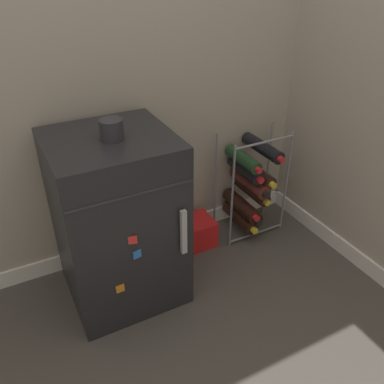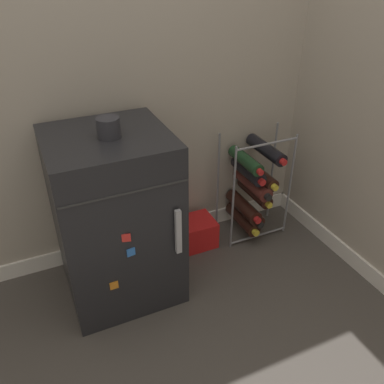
{
  "view_description": "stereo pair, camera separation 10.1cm",
  "coord_description": "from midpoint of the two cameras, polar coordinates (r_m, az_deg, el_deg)",
  "views": [
    {
      "loc": [
        -0.74,
        -1.16,
        1.48
      ],
      "look_at": [
        0.07,
        0.38,
        0.41
      ],
      "focal_mm": 38.0,
      "sensor_mm": 36.0,
      "label": 1
    },
    {
      "loc": [
        -0.65,
        -1.21,
        1.48
      ],
      "look_at": [
        0.07,
        0.38,
        0.41
      ],
      "focal_mm": 38.0,
      "sensor_mm": 36.0,
      "label": 2
    }
  ],
  "objects": [
    {
      "name": "wall_back",
      "position": [
        1.96,
        -7.26,
        24.34
      ],
      "size": [
        6.63,
        0.07,
        2.5
      ],
      "color": "#9E9384",
      "rests_on": "ground_plane"
    },
    {
      "name": "wine_rack",
      "position": [
        2.31,
        6.66,
        0.81
      ],
      "size": [
        0.38,
        0.32,
        0.63
      ],
      "color": "slate",
      "rests_on": "ground_plane"
    },
    {
      "name": "soda_box",
      "position": [
        2.3,
        -1.7,
        -5.93
      ],
      "size": [
        0.28,
        0.18,
        0.16
      ],
      "color": "red",
      "rests_on": "ground_plane"
    },
    {
      "name": "mini_fridge",
      "position": [
        1.88,
        -11.86,
        -3.97
      ],
      "size": [
        0.51,
        0.52,
        0.82
      ],
      "color": "black",
      "rests_on": "ground_plane"
    },
    {
      "name": "fridge_top_cup",
      "position": [
        1.64,
        -12.99,
        8.52
      ],
      "size": [
        0.09,
        0.09,
        0.08
      ],
      "color": "#28282D",
      "rests_on": "mini_fridge"
    },
    {
      "name": "ground_plane",
      "position": [
        2.02,
        2.03,
        -15.56
      ],
      "size": [
        14.0,
        14.0,
        0.0
      ],
      "primitive_type": "plane",
      "color": "#423D38"
    }
  ]
}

